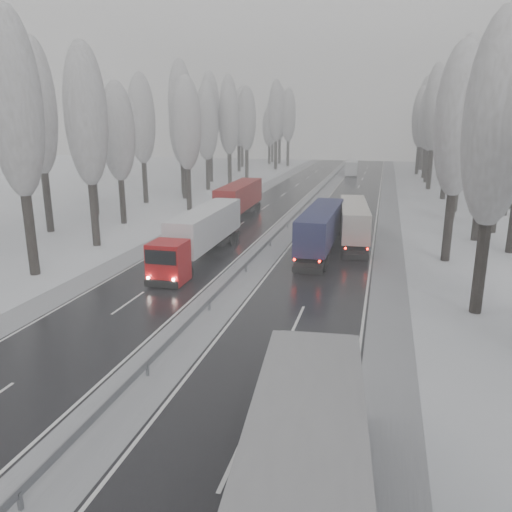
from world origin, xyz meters
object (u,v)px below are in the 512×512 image
at_px(box_truck_distant, 351,168).
at_px(truck_red_white, 202,231).
at_px(truck_red_red, 237,200).
at_px(truck_blue_box, 323,225).
at_px(truck_cream_box, 353,218).

bearing_deg(box_truck_distant, truck_red_white, -99.66).
bearing_deg(truck_red_red, box_truck_distant, 78.41).
distance_m(box_truck_distant, truck_red_white, 67.86).
relative_size(box_truck_distant, truck_red_red, 0.52).
bearing_deg(truck_blue_box, truck_red_white, -151.17).
bearing_deg(truck_red_white, box_truck_distant, 83.21).
height_order(truck_cream_box, truck_red_red, truck_red_red).
distance_m(truck_red_white, truck_red_red, 16.36).
distance_m(truck_blue_box, truck_red_white, 10.24).
distance_m(truck_cream_box, truck_red_white, 14.67).
bearing_deg(truck_cream_box, truck_blue_box, -122.21).
xyz_separation_m(box_truck_distant, truck_red_red, (-8.99, -51.23, 0.80)).
distance_m(truck_blue_box, box_truck_distant, 62.72).
relative_size(truck_cream_box, truck_red_red, 0.92).
xyz_separation_m(truck_blue_box, truck_cream_box, (2.25, 4.55, -0.12)).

